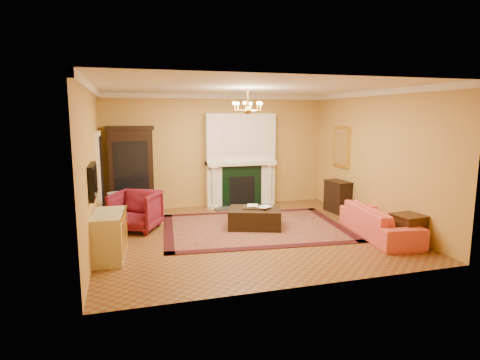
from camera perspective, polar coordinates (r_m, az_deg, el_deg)
name	(u,v)px	position (r m, az deg, el deg)	size (l,w,h in m)	color
floor	(247,234)	(8.50, 1.04, -7.66)	(6.00, 5.50, 0.02)	brown
ceiling	(248,87)	(8.15, 1.11, 13.10)	(6.00, 5.50, 0.02)	white
wall_back	(217,151)	(10.84, -3.27, 4.15)	(6.00, 0.02, 3.00)	#BD8F44
wall_front	(306,185)	(5.64, 9.43, -0.72)	(6.00, 0.02, 3.00)	#BD8F44
wall_left	(91,168)	(7.85, -20.43, 1.61)	(0.02, 5.50, 3.00)	#BD8F44
wall_right	(375,158)	(9.52, 18.67, 2.96)	(0.02, 5.50, 3.00)	#BD8F44
fireplace	(240,162)	(10.84, 0.06, 2.54)	(1.90, 0.70, 2.50)	white
crown_molding	(235,93)	(9.06, -0.74, 12.27)	(6.00, 5.50, 0.12)	white
doorway	(100,178)	(9.59, -19.24, 0.23)	(0.08, 1.05, 2.10)	white
tv_panel	(93,181)	(7.27, -20.18, -0.14)	(0.09, 0.95, 0.58)	black
gilt_mirror	(341,147)	(10.66, 14.23, 4.60)	(0.06, 0.76, 1.05)	gold
chandelier	(248,108)	(8.13, 1.10, 10.27)	(0.63, 0.55, 0.53)	gold
oriental_rug	(254,227)	(8.91, 1.98, -6.75)	(3.92, 2.94, 0.02)	#470F0F
china_cabinet	(131,172)	(10.35, -15.21, 1.08)	(1.05, 0.48, 2.10)	black
wingback_armchair	(136,209)	(8.90, -14.59, -4.03)	(0.91, 0.85, 0.93)	maroon
pedestal_table	(117,206)	(9.48, -17.10, -3.58)	(0.41, 0.41, 0.73)	black
commode	(109,236)	(7.34, -18.14, -7.54)	(0.51, 1.08, 0.81)	#BFB28C
coral_sofa	(380,217)	(8.65, 19.26, -4.97)	(2.12, 0.62, 0.83)	#E45948
end_table	(408,231)	(8.33, 22.78, -6.65)	(0.49, 0.49, 0.57)	#35200E
console_table	(338,197)	(10.53, 13.76, -2.39)	(0.40, 0.69, 0.77)	black
leather_ottoman	(255,218)	(8.85, 2.13, -5.40)	(1.12, 0.82, 0.42)	black
ottoman_tray	(254,207)	(8.83, 1.97, -3.92)	(0.50, 0.39, 0.03)	black
book_a	(247,200)	(8.83, 1.03, -2.80)	(0.23, 0.03, 0.31)	gray
book_b	(261,200)	(8.80, 2.96, -2.83)	(0.23, 0.02, 0.31)	gray
topiary_left	(214,153)	(10.59, -3.66, 3.87)	(0.16, 0.16, 0.44)	gray
topiary_right	(261,151)	(10.94, 2.94, 4.08)	(0.17, 0.17, 0.45)	gray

